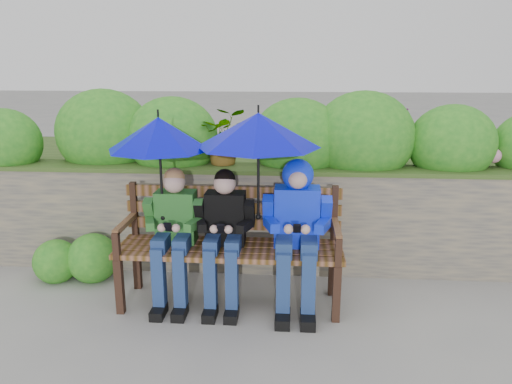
# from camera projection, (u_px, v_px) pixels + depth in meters

# --- Properties ---
(ground) EXTENTS (60.00, 60.00, 0.00)m
(ground) POSITION_uv_depth(u_px,v_px,m) (255.00, 301.00, 4.32)
(ground) COLOR gray
(ground) RESTS_ON ground
(garden_backdrop) EXTENTS (8.00, 2.86, 1.83)m
(garden_backdrop) POSITION_uv_depth(u_px,v_px,m) (263.00, 183.00, 5.66)
(garden_backdrop) COLOR #54514D
(garden_backdrop) RESTS_ON ground
(park_bench) EXTENTS (1.88, 0.55, 0.99)m
(park_bench) POSITION_uv_depth(u_px,v_px,m) (231.00, 238.00, 4.22)
(park_bench) COLOR black
(park_bench) RESTS_ON ground
(boy_left) EXTENTS (0.50, 0.57, 1.16)m
(boy_left) POSITION_uv_depth(u_px,v_px,m) (174.00, 229.00, 4.14)
(boy_left) COLOR #275A22
(boy_left) RESTS_ON ground
(boy_middle) EXTENTS (0.49, 0.57, 1.16)m
(boy_middle) POSITION_uv_depth(u_px,v_px,m) (224.00, 231.00, 4.11)
(boy_middle) COLOR black
(boy_middle) RESTS_ON ground
(boy_right) EXTENTS (0.56, 0.67, 1.25)m
(boy_right) POSITION_uv_depth(u_px,v_px,m) (297.00, 222.00, 4.05)
(boy_right) COLOR blue
(boy_right) RESTS_ON ground
(umbrella_left) EXTENTS (0.84, 0.84, 0.91)m
(umbrella_left) POSITION_uv_depth(u_px,v_px,m) (159.00, 134.00, 3.96)
(umbrella_left) COLOR #0003C0
(umbrella_left) RESTS_ON ground
(umbrella_right) EXTENTS (1.00, 1.00, 0.93)m
(umbrella_right) POSITION_uv_depth(u_px,v_px,m) (258.00, 130.00, 3.92)
(umbrella_right) COLOR #0003C0
(umbrella_right) RESTS_ON ground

